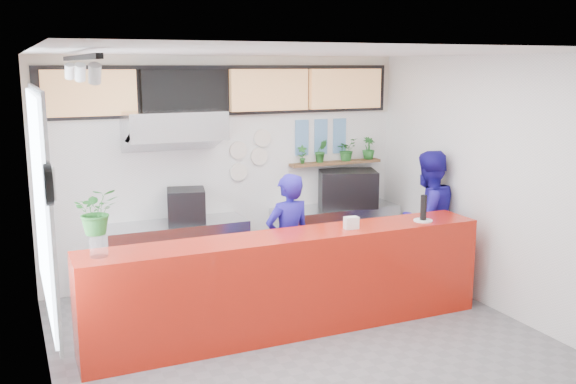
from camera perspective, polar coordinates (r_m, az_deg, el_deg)
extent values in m
plane|color=slate|center=(6.90, 1.64, -13.44)|extent=(5.00, 5.00, 0.00)
plane|color=silver|center=(6.27, 1.79, 12.32)|extent=(5.00, 5.00, 0.00)
plane|color=white|center=(8.70, -5.41, 2.06)|extent=(5.00, 0.00, 5.00)
plane|color=white|center=(5.83, -21.11, -3.25)|extent=(0.00, 5.00, 5.00)
plane|color=white|center=(7.81, 18.49, 0.47)|extent=(0.00, 5.00, 5.00)
cube|color=#AE1A0C|center=(7.03, 0.25, -8.12)|extent=(4.50, 0.60, 1.10)
cube|color=beige|center=(8.59, -5.52, 9.32)|extent=(5.00, 0.02, 0.80)
cube|color=#B2B5BA|center=(8.44, -9.80, -5.66)|extent=(1.80, 0.60, 0.90)
cube|color=black|center=(8.31, -9.04, -1.20)|extent=(0.57, 0.57, 0.42)
cube|color=#B2B5BA|center=(8.07, -10.11, 5.87)|extent=(1.20, 0.70, 0.35)
cube|color=#B2B5BA|center=(8.09, -10.07, 4.46)|extent=(1.20, 0.69, 0.31)
cube|color=#B2B5BA|center=(9.24, 4.19, -4.05)|extent=(1.80, 0.60, 0.90)
cube|color=black|center=(9.17, 5.30, 0.34)|extent=(0.94, 0.80, 0.51)
cube|color=#B1B3B9|center=(9.13, 5.33, 1.72)|extent=(0.74, 0.64, 0.06)
cube|color=brown|center=(9.24, 4.25, 2.62)|extent=(1.40, 0.18, 0.04)
cube|color=tan|center=(8.10, -17.22, 8.40)|extent=(1.10, 0.10, 0.55)
cube|color=black|center=(8.32, -9.18, 8.82)|extent=(1.10, 0.10, 0.55)
cube|color=tan|center=(8.69, -1.67, 9.05)|extent=(1.10, 0.10, 0.55)
cube|color=tan|center=(9.19, 5.13, 9.13)|extent=(1.10, 0.10, 0.55)
cube|color=black|center=(8.56, -5.45, 8.98)|extent=(4.80, 0.04, 0.65)
cube|color=silver|center=(6.08, -21.12, -0.74)|extent=(0.04, 2.20, 1.90)
cube|color=#B2B5BA|center=(6.08, -20.93, -0.72)|extent=(0.03, 2.30, 2.00)
cylinder|color=black|center=(4.83, -20.52, 0.62)|extent=(0.05, 0.30, 0.30)
cylinder|color=white|center=(4.84, -20.16, 0.64)|extent=(0.02, 0.26, 0.26)
cube|color=black|center=(5.69, -18.06, 11.29)|extent=(0.05, 2.40, 0.04)
cylinder|color=silver|center=(8.69, -4.43, 3.73)|extent=(0.24, 0.03, 0.24)
cylinder|color=silver|center=(8.80, -2.58, 3.19)|extent=(0.24, 0.03, 0.24)
cylinder|color=silver|center=(8.73, -4.40, 1.78)|extent=(0.24, 0.03, 0.24)
cylinder|color=silver|center=(8.79, -2.29, 4.83)|extent=(0.24, 0.03, 0.24)
cube|color=#598CBF|center=(9.03, 1.24, 5.64)|extent=(0.20, 0.02, 0.25)
cube|color=#598CBF|center=(9.16, 2.95, 5.71)|extent=(0.20, 0.02, 0.25)
cube|color=#598CBF|center=(9.30, 4.61, 5.77)|extent=(0.20, 0.02, 0.25)
cube|color=#598CBF|center=(9.05, 1.23, 4.06)|extent=(0.20, 0.02, 0.25)
cube|color=#598CBF|center=(9.18, 2.93, 4.15)|extent=(0.20, 0.02, 0.25)
cube|color=#598CBF|center=(9.32, 4.59, 4.24)|extent=(0.20, 0.02, 0.25)
imported|color=navy|center=(7.62, 0.02, -4.45)|extent=(0.65, 0.48, 1.64)
imported|color=navy|center=(8.55, 12.25, -2.39)|extent=(0.95, 0.78, 1.80)
imported|color=#236524|center=(8.98, 1.27, 3.36)|extent=(0.16, 0.13, 0.26)
imported|color=#236524|center=(9.11, 2.96, 3.66)|extent=(0.20, 0.17, 0.32)
imported|color=#236524|center=(9.30, 5.21, 3.79)|extent=(0.37, 0.35, 0.32)
imported|color=#236524|center=(9.48, 7.17, 3.89)|extent=(0.20, 0.19, 0.32)
cylinder|color=silver|center=(6.32, -16.49, -4.63)|extent=(0.22, 0.22, 0.21)
imported|color=#236524|center=(6.24, -16.66, -1.64)|extent=(0.41, 0.36, 0.44)
cube|color=white|center=(7.12, 5.64, -2.74)|extent=(0.16, 0.10, 0.13)
cylinder|color=white|center=(7.60, 11.91, -2.49)|extent=(0.29, 0.29, 0.02)
cylinder|color=black|center=(7.57, 11.96, -1.37)|extent=(0.07, 0.07, 0.29)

